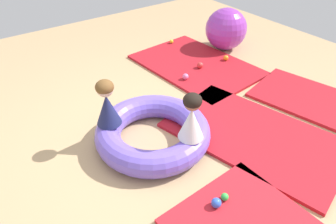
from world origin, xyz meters
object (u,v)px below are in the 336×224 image
(play_ball_blue, at_px, (216,203))
(play_ball_pink, at_px, (185,77))
(play_ball_green, at_px, (225,197))
(play_ball_red, at_px, (200,65))
(inflatable_cushion, at_px, (153,132))
(child_in_white, at_px, (192,117))
(play_ball_yellow, at_px, (172,41))
(exercise_ball_large, at_px, (226,29))
(play_ball_orange, at_px, (226,58))
(child_in_navy, at_px, (107,103))

(play_ball_blue, relative_size, play_ball_pink, 1.00)
(play_ball_green, bearing_deg, play_ball_blue, -86.07)
(play_ball_green, relative_size, play_ball_pink, 0.78)
(play_ball_red, bearing_deg, play_ball_blue, -37.81)
(inflatable_cushion, relative_size, child_in_white, 2.50)
(child_in_white, relative_size, play_ball_yellow, 7.35)
(play_ball_yellow, height_order, play_ball_pink, play_ball_pink)
(play_ball_yellow, bearing_deg, play_ball_green, -28.75)
(play_ball_pink, height_order, exercise_ball_large, exercise_ball_large)
(play_ball_blue, xyz_separation_m, play_ball_pink, (-1.83, 1.14, -0.00))
(play_ball_yellow, xyz_separation_m, play_ball_pink, (1.12, -0.59, 0.01))
(play_ball_orange, relative_size, play_ball_blue, 0.92)
(child_in_white, bearing_deg, play_ball_yellow, -146.00)
(play_ball_blue, height_order, exercise_ball_large, exercise_ball_large)
(inflatable_cushion, distance_m, play_ball_yellow, 2.53)
(child_in_navy, bearing_deg, play_ball_orange, -53.50)
(play_ball_pink, bearing_deg, child_in_navy, -69.76)
(play_ball_blue, distance_m, play_ball_yellow, 3.41)
(play_ball_red, relative_size, play_ball_green, 1.34)
(play_ball_yellow, bearing_deg, child_in_white, -32.82)
(play_ball_orange, relative_size, play_ball_pink, 0.92)
(play_ball_red, height_order, play_ball_yellow, play_ball_red)
(inflatable_cushion, bearing_deg, play_ball_pink, 126.09)
(play_ball_orange, bearing_deg, play_ball_pink, -84.25)
(play_ball_green, height_order, play_ball_blue, play_ball_blue)
(child_in_navy, height_order, play_ball_blue, child_in_navy)
(inflatable_cushion, height_order, exercise_ball_large, exercise_ball_large)
(play_ball_green, xyz_separation_m, exercise_ball_large, (-2.31, 2.27, 0.27))
(play_ball_yellow, relative_size, exercise_ball_large, 0.10)
(child_in_white, bearing_deg, play_ball_blue, 47.02)
(play_ball_orange, distance_m, play_ball_blue, 2.79)
(child_in_navy, distance_m, play_ball_green, 1.43)
(inflatable_cushion, bearing_deg, play_ball_blue, -2.93)
(inflatable_cushion, distance_m, exercise_ball_large, 2.66)
(inflatable_cushion, relative_size, play_ball_pink, 13.95)
(play_ball_orange, relative_size, exercise_ball_large, 0.12)
(play_ball_green, xyz_separation_m, play_ball_yellow, (-2.94, 1.61, -0.00))
(child_in_navy, xyz_separation_m, play_ball_blue, (1.30, 0.31, -0.43))
(play_ball_red, bearing_deg, play_ball_orange, 84.50)
(play_ball_green, relative_size, play_ball_blue, 0.78)
(play_ball_red, height_order, play_ball_green, play_ball_red)
(inflatable_cushion, height_order, play_ball_orange, inflatable_cushion)
(play_ball_green, bearing_deg, play_ball_orange, 134.99)
(child_in_navy, distance_m, child_in_white, 0.86)
(inflatable_cushion, distance_m, play_ball_orange, 2.16)
(inflatable_cushion, bearing_deg, play_ball_red, 122.14)
(play_ball_pink, relative_size, exercise_ball_large, 0.13)
(play_ball_green, bearing_deg, inflatable_cushion, -176.96)
(play_ball_pink, bearing_deg, exercise_ball_large, 111.50)
(child_in_white, xyz_separation_m, play_ball_pink, (-1.20, 0.91, -0.43))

